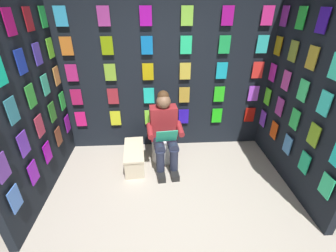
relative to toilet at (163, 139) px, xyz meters
The scene contains 7 objects.
ground_plane 1.67m from the toilet, 92.85° to the left, with size 30.00×30.00×0.00m, color #B2A899.
display_wall_back 1.02m from the toilet, 100.91° to the right, with size 3.40×0.14×2.50m.
display_wall_left 2.10m from the toilet, 160.49° to the left, with size 0.14×2.01×2.50m.
display_wall_right 1.97m from the toilet, 21.30° to the left, with size 0.14×2.01×2.50m.
toilet is the anchor object (origin of this frame).
person_reading 0.35m from the toilet, 94.58° to the left, with size 0.55×0.71×1.19m.
comic_longbox_near 0.54m from the toilet, 27.29° to the left, with size 0.34×0.72×0.32m.
Camera 1 is at (0.19, 1.62, 2.31)m, focal length 25.05 mm.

